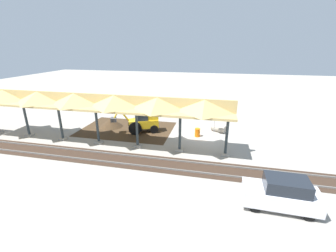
{
  "coord_description": "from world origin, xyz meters",
  "views": [
    {
      "loc": [
        -1.32,
        21.91,
        9.01
      ],
      "look_at": [
        3.21,
        1.69,
        1.6
      ],
      "focal_mm": 24.0,
      "sensor_mm": 36.0,
      "label": 1
    }
  ],
  "objects_px": {
    "backhoe": "(142,121)",
    "concrete_pipe": "(219,128)",
    "stop_sign": "(215,119)",
    "traffic_barrel": "(197,133)",
    "distant_parked_car": "(282,193)"
  },
  "relations": [
    {
      "from": "backhoe",
      "to": "concrete_pipe",
      "type": "bearing_deg",
      "value": -167.29
    },
    {
      "from": "backhoe",
      "to": "concrete_pipe",
      "type": "distance_m",
      "value": 8.5
    },
    {
      "from": "backhoe",
      "to": "traffic_barrel",
      "type": "bearing_deg",
      "value": 179.31
    },
    {
      "from": "backhoe",
      "to": "concrete_pipe",
      "type": "height_order",
      "value": "backhoe"
    },
    {
      "from": "distant_parked_car",
      "to": "traffic_barrel",
      "type": "distance_m",
      "value": 11.59
    },
    {
      "from": "backhoe",
      "to": "concrete_pipe",
      "type": "relative_size",
      "value": 2.93
    },
    {
      "from": "stop_sign",
      "to": "traffic_barrel",
      "type": "distance_m",
      "value": 2.32
    },
    {
      "from": "stop_sign",
      "to": "backhoe",
      "type": "relative_size",
      "value": 0.5
    },
    {
      "from": "backhoe",
      "to": "concrete_pipe",
      "type": "xyz_separation_m",
      "value": [
        -8.25,
        -1.86,
        -0.87
      ]
    },
    {
      "from": "stop_sign",
      "to": "traffic_barrel",
      "type": "xyz_separation_m",
      "value": [
        1.69,
        0.77,
        -1.39
      ]
    },
    {
      "from": "stop_sign",
      "to": "concrete_pipe",
      "type": "xyz_separation_m",
      "value": [
        -0.47,
        -1.16,
        -1.44
      ]
    },
    {
      "from": "stop_sign",
      "to": "distant_parked_car",
      "type": "height_order",
      "value": "stop_sign"
    },
    {
      "from": "backhoe",
      "to": "traffic_barrel",
      "type": "distance_m",
      "value": 6.15
    },
    {
      "from": "distant_parked_car",
      "to": "traffic_barrel",
      "type": "xyz_separation_m",
      "value": [
        5.82,
        -10.01,
        -0.53
      ]
    },
    {
      "from": "traffic_barrel",
      "to": "concrete_pipe",
      "type": "bearing_deg",
      "value": -138.14
    }
  ]
}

